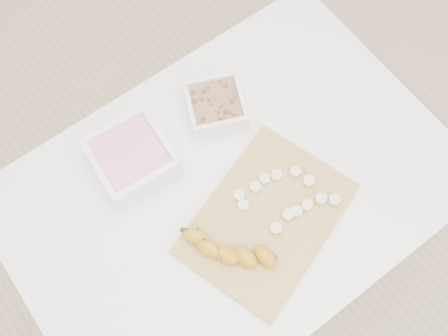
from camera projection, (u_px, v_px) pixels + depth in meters
ground at (229, 253)px, 1.83m from camera, size 3.50×3.50×0.00m
table at (231, 200)px, 1.22m from camera, size 1.00×0.70×0.75m
bowl_yogurt at (132, 157)px, 1.11m from camera, size 0.18×0.18×0.08m
bowl_granola at (216, 106)px, 1.17m from camera, size 0.17×0.17×0.06m
cutting_board at (267, 219)px, 1.10m from camera, size 0.43×0.36×0.01m
banana at (231, 250)px, 1.05m from camera, size 0.14×0.20×0.03m
banana_slices at (285, 196)px, 1.10m from camera, size 0.19×0.16×0.02m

